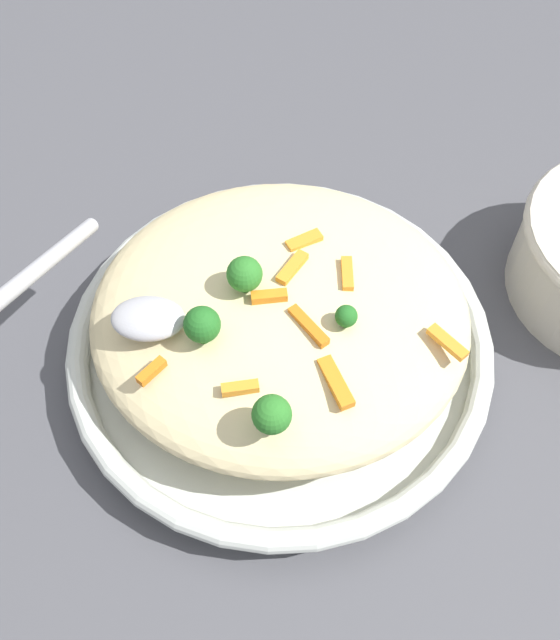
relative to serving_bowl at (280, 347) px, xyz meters
The scene contains 17 objects.
ground_plane 0.02m from the serving_bowl, ahead, with size 2.40×2.40×0.00m, color #4C4C51.
serving_bowl is the anchor object (origin of this frame).
pasta_mound 0.05m from the serving_bowl, ahead, with size 0.31×0.29×0.07m, color beige.
carrot_piece_0 0.09m from the serving_bowl, 65.76° to the left, with size 0.03×0.01×0.01m, color orange.
carrot_piece_1 0.10m from the serving_bowl, 70.89° to the left, with size 0.03×0.01×0.01m, color orange.
carrot_piece_2 0.16m from the serving_bowl, 17.31° to the right, with size 0.03×0.01×0.01m, color orange.
carrot_piece_3 0.09m from the serving_bowl, 127.65° to the right, with size 0.03×0.01×0.01m, color orange.
carrot_piece_4 0.09m from the serving_bowl, 55.75° to the right, with size 0.04×0.01×0.01m, color orange.
carrot_piece_5 0.12m from the serving_bowl, 60.69° to the right, with size 0.04×0.01×0.01m, color orange.
carrot_piece_6 0.14m from the serving_bowl, 139.95° to the right, with size 0.02×0.01×0.01m, color orange.
carrot_piece_7 0.12m from the serving_bowl, 105.83° to the right, with size 0.03×0.01×0.01m, color orange.
carrot_piece_8 0.10m from the serving_bowl, 18.21° to the left, with size 0.03×0.01×0.01m, color orange.
broccoli_floret_0 0.11m from the serving_bowl, 169.78° to the left, with size 0.03×0.03×0.03m.
broccoli_floret_1 0.11m from the serving_bowl, 29.96° to the right, with size 0.02×0.02×0.02m.
broccoli_floret_2 0.12m from the serving_bowl, 140.07° to the right, with size 0.03×0.03×0.03m.
broccoli_floret_3 0.15m from the serving_bowl, 90.36° to the right, with size 0.03×0.03×0.04m.
serving_spoon 0.17m from the serving_bowl, 166.66° to the right, with size 0.12×0.16×0.09m.
Camera 1 is at (0.02, -0.34, 0.57)m, focal length 41.04 mm.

